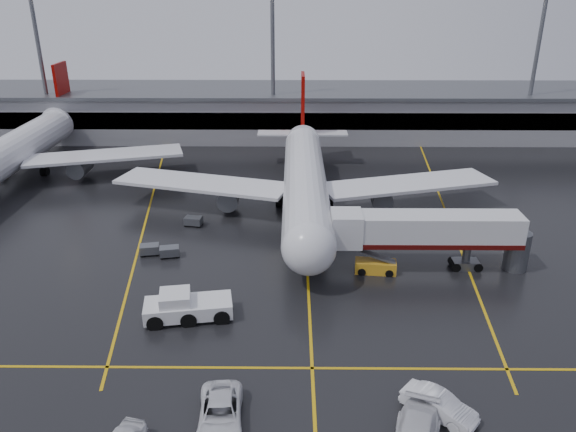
{
  "coord_description": "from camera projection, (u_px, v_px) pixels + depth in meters",
  "views": [
    {
      "loc": [
        -1.52,
        -56.04,
        26.84
      ],
      "look_at": [
        -2.0,
        -2.0,
        4.0
      ],
      "focal_mm": 34.65,
      "sensor_mm": 36.0,
      "label": 1
    }
  ],
  "objects": [
    {
      "name": "baggage_cart_c",
      "position": [
        194.0,
        221.0,
        66.02
      ],
      "size": [
        2.21,
        1.65,
        1.12
      ],
      "color": "#595B60",
      "rests_on": "ground"
    },
    {
      "name": "second_airliner",
      "position": [
        15.0,
        150.0,
        80.75
      ],
      "size": [
        48.8,
        45.6,
        14.1
      ],
      "color": "silver",
      "rests_on": "ground"
    },
    {
      "name": "light_mast_mid",
      "position": [
        273.0,
        60.0,
        95.15
      ],
      "size": [
        3.0,
        1.2,
        25.45
      ],
      "color": "#595B60",
      "rests_on": "ground"
    },
    {
      "name": "jet_bridge",
      "position": [
        428.0,
        233.0,
        54.9
      ],
      "size": [
        19.9,
        3.4,
        6.05
      ],
      "color": "silver",
      "rests_on": "ground"
    },
    {
      "name": "light_mast_left",
      "position": [
        41.0,
        60.0,
        95.48
      ],
      "size": [
        3.0,
        1.2,
        25.45
      ],
      "color": "#595B60",
      "rests_on": "ground"
    },
    {
      "name": "service_van_c",
      "position": [
        439.0,
        405.0,
        36.93
      ],
      "size": [
        5.06,
        4.67,
        1.69
      ],
      "primitive_type": "imported",
      "rotation": [
        0.0,
        0.0,
        0.87
      ],
      "color": "white",
      "rests_on": "ground"
    },
    {
      "name": "baggage_cart_a",
      "position": [
        169.0,
        251.0,
        58.53
      ],
      "size": [
        2.22,
        1.68,
        1.12
      ],
      "color": "#595B60",
      "rests_on": "ground"
    },
    {
      "name": "baggage_cart_b",
      "position": [
        150.0,
        249.0,
        59.0
      ],
      "size": [
        2.21,
        1.66,
        1.12
      ],
      "color": "#595B60",
      "rests_on": "ground"
    },
    {
      "name": "ground",
      "position": [
        306.0,
        242.0,
        62.06
      ],
      "size": [
        220.0,
        220.0,
        0.0
      ],
      "primitive_type": "plane",
      "color": "black",
      "rests_on": "ground"
    },
    {
      "name": "apron_line_centre",
      "position": [
        306.0,
        242.0,
        62.05
      ],
      "size": [
        0.25,
        90.0,
        0.02
      ],
      "primitive_type": "cube",
      "color": "gold",
      "rests_on": "ground"
    },
    {
      "name": "service_van_a",
      "position": [
        220.0,
        414.0,
        36.19
      ],
      "size": [
        3.27,
        6.31,
        1.7
      ],
      "primitive_type": "imported",
      "rotation": [
        0.0,
        0.0,
        0.07
      ],
      "color": "silver",
      "rests_on": "ground"
    },
    {
      "name": "pushback_tractor",
      "position": [
        186.0,
        307.0,
        47.69
      ],
      "size": [
        7.84,
        4.27,
        2.66
      ],
      "color": "silver",
      "rests_on": "ground"
    },
    {
      "name": "apron_line_right",
      "position": [
        445.0,
        209.0,
        71.12
      ],
      "size": [
        7.57,
        69.64,
        0.02
      ],
      "primitive_type": "cube",
      "rotation": [
        0.0,
        0.0,
        -0.1
      ],
      "color": "gold",
      "rests_on": "ground"
    },
    {
      "name": "belt_loader",
      "position": [
        375.0,
        266.0,
        55.42
      ],
      "size": [
        4.2,
        2.27,
        2.56
      ],
      "color": "gold",
      "rests_on": "ground"
    },
    {
      "name": "light_mast_right",
      "position": [
        536.0,
        60.0,
        94.78
      ],
      "size": [
        3.0,
        1.2,
        25.45
      ],
      "color": "#595B60",
      "rests_on": "ground"
    },
    {
      "name": "terminal",
      "position": [
        301.0,
        111.0,
        104.52
      ],
      "size": [
        122.0,
        19.0,
        8.6
      ],
      "color": "gray",
      "rests_on": "ground"
    },
    {
      "name": "apron_line_left",
      "position": [
        149.0,
        208.0,
        71.43
      ],
      "size": [
        9.99,
        69.35,
        0.02
      ],
      "primitive_type": "cube",
      "rotation": [
        0.0,
        0.0,
        0.14
      ],
      "color": "gold",
      "rests_on": "ground"
    },
    {
      "name": "apron_line_stop",
      "position": [
        312.0,
        368.0,
        41.79
      ],
      "size": [
        60.0,
        0.25,
        0.02
      ],
      "primitive_type": "cube",
      "color": "gold",
      "rests_on": "ground"
    },
    {
      "name": "main_airliner",
      "position": [
        305.0,
        178.0,
        69.35
      ],
      "size": [
        48.8,
        45.6,
        14.1
      ],
      "color": "silver",
      "rests_on": "ground"
    }
  ]
}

